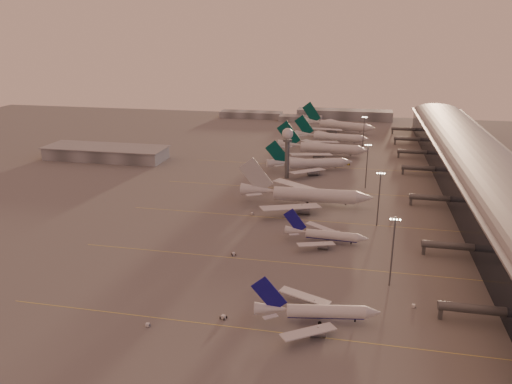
# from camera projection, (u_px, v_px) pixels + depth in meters

# --- Properties ---
(ground) EXTENTS (700.00, 700.00, 0.00)m
(ground) POSITION_uv_depth(u_px,v_px,m) (225.00, 269.00, 180.92)
(ground) COLOR #5D5B5B
(ground) RESTS_ON ground
(taxiway_markings) EXTENTS (180.00, 185.25, 0.02)m
(taxiway_markings) POSITION_uv_depth(u_px,v_px,m) (320.00, 220.00, 227.20)
(taxiway_markings) COLOR #E1CF4F
(taxiway_markings) RESTS_ON ground
(terminal) EXTENTS (57.00, 362.00, 23.04)m
(terminal) POSITION_uv_depth(u_px,v_px,m) (480.00, 176.00, 259.15)
(terminal) COLOR black
(terminal) RESTS_ON ground
(hangar) EXTENTS (82.00, 27.00, 8.50)m
(hangar) POSITION_uv_depth(u_px,v_px,m) (106.00, 153.00, 333.07)
(hangar) COLOR #5B5D62
(hangar) RESTS_ON ground
(radar_tower) EXTENTS (6.40, 6.40, 31.10)m
(radar_tower) POSITION_uv_depth(u_px,v_px,m) (287.00, 143.00, 285.06)
(radar_tower) COLOR #53565A
(radar_tower) RESTS_ON ground
(mast_a) EXTENTS (3.60, 0.56, 25.00)m
(mast_a) POSITION_uv_depth(u_px,v_px,m) (393.00, 248.00, 165.40)
(mast_a) COLOR #53565A
(mast_a) RESTS_ON ground
(mast_b) EXTENTS (3.60, 0.56, 25.00)m
(mast_b) POSITION_uv_depth(u_px,v_px,m) (379.00, 196.00, 217.15)
(mast_b) COLOR #53565A
(mast_b) RESTS_ON ground
(mast_c) EXTENTS (3.60, 0.56, 25.00)m
(mast_c) POSITION_uv_depth(u_px,v_px,m) (367.00, 164.00, 269.28)
(mast_c) COLOR #53565A
(mast_c) RESTS_ON ground
(mast_d) EXTENTS (3.60, 0.56, 25.00)m
(mast_d) POSITION_uv_depth(u_px,v_px,m) (364.00, 132.00, 353.39)
(mast_d) COLOR #53565A
(mast_d) RESTS_ON ground
(distant_horizon) EXTENTS (165.00, 37.50, 9.00)m
(distant_horizon) POSITION_uv_depth(u_px,v_px,m) (315.00, 115.00, 481.67)
(distant_horizon) COLOR #5B5D62
(distant_horizon) RESTS_ON ground
(narrowbody_near) EXTENTS (38.00, 30.10, 14.92)m
(narrowbody_near) POSITION_uv_depth(u_px,v_px,m) (317.00, 313.00, 147.42)
(narrowbody_near) COLOR silver
(narrowbody_near) RESTS_ON ground
(narrowbody_mid) EXTENTS (34.63, 27.60, 13.52)m
(narrowbody_mid) POSITION_uv_depth(u_px,v_px,m) (326.00, 236.00, 202.90)
(narrowbody_mid) COLOR silver
(narrowbody_mid) RESTS_ON ground
(widebody_white) EXTENTS (65.84, 52.73, 23.15)m
(widebody_white) POSITION_uv_depth(u_px,v_px,m) (306.00, 197.00, 245.58)
(widebody_white) COLOR silver
(widebody_white) RESTS_ON ground
(greentail_a) EXTENTS (52.48, 41.70, 19.77)m
(greentail_a) POSITION_uv_depth(u_px,v_px,m) (310.00, 165.00, 305.71)
(greentail_a) COLOR silver
(greentail_a) RESTS_ON ground
(greentail_b) EXTENTS (63.76, 51.36, 23.15)m
(greentail_b) POSITION_uv_depth(u_px,v_px,m) (323.00, 150.00, 341.43)
(greentail_b) COLOR silver
(greentail_b) RESTS_ON ground
(greentail_c) EXTENTS (57.12, 45.94, 20.76)m
(greentail_c) POSITION_uv_depth(u_px,v_px,m) (332.00, 139.00, 378.39)
(greentail_c) COLOR silver
(greentail_c) RESTS_ON ground
(greentail_d) EXTENTS (63.19, 50.24, 23.74)m
(greentail_d) POSITION_uv_depth(u_px,v_px,m) (338.00, 127.00, 421.13)
(greentail_d) COLOR silver
(greentail_d) RESTS_ON ground
(gsv_truck_a) EXTENTS (5.53, 2.35, 2.18)m
(gsv_truck_a) POSITION_uv_depth(u_px,v_px,m) (149.00, 323.00, 145.82)
(gsv_truck_a) COLOR silver
(gsv_truck_a) RESTS_ON ground
(gsv_tug_near) EXTENTS (3.48, 4.41, 1.10)m
(gsv_tug_near) POSITION_uv_depth(u_px,v_px,m) (223.00, 317.00, 149.95)
(gsv_tug_near) COLOR silver
(gsv_tug_near) RESTS_ON ground
(gsv_catering_a) EXTENTS (5.14, 3.41, 3.88)m
(gsv_catering_a) POSITION_uv_depth(u_px,v_px,m) (415.00, 302.00, 155.60)
(gsv_catering_a) COLOR silver
(gsv_catering_a) RESTS_ON ground
(gsv_tug_mid) EXTENTS (3.71, 4.22, 1.03)m
(gsv_tug_mid) POSITION_uv_depth(u_px,v_px,m) (234.00, 254.00, 192.01)
(gsv_tug_mid) COLOR silver
(gsv_tug_mid) RESTS_ON ground
(gsv_truck_b) EXTENTS (6.41, 3.10, 2.48)m
(gsv_truck_b) POSITION_uv_depth(u_px,v_px,m) (340.00, 231.00, 211.76)
(gsv_truck_b) COLOR silver
(gsv_truck_b) RESTS_ON ground
(gsv_truck_c) EXTENTS (5.99, 3.65, 2.28)m
(gsv_truck_c) POSITION_uv_depth(u_px,v_px,m) (253.00, 212.00, 233.81)
(gsv_truck_c) COLOR silver
(gsv_truck_c) RESTS_ON ground
(gsv_catering_b) EXTENTS (5.47, 3.39, 4.16)m
(gsv_catering_b) POSITION_uv_depth(u_px,v_px,m) (392.00, 215.00, 227.52)
(gsv_catering_b) COLOR silver
(gsv_catering_b) RESTS_ON ground
(gsv_tug_far) EXTENTS (3.68, 4.56, 1.13)m
(gsv_tug_far) POSITION_uv_depth(u_px,v_px,m) (289.00, 189.00, 269.38)
(gsv_tug_far) COLOR slate
(gsv_tug_far) RESTS_ON ground
(gsv_truck_d) EXTENTS (2.47, 5.35, 2.08)m
(gsv_truck_d) POSITION_uv_depth(u_px,v_px,m) (260.00, 171.00, 302.98)
(gsv_truck_d) COLOR silver
(gsv_truck_d) RESTS_ON ground
(gsv_tug_hangar) EXTENTS (4.16, 2.71, 1.13)m
(gsv_tug_hangar) POSITION_uv_depth(u_px,v_px,m) (349.00, 164.00, 319.22)
(gsv_tug_hangar) COLOR yellow
(gsv_tug_hangar) RESTS_ON ground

